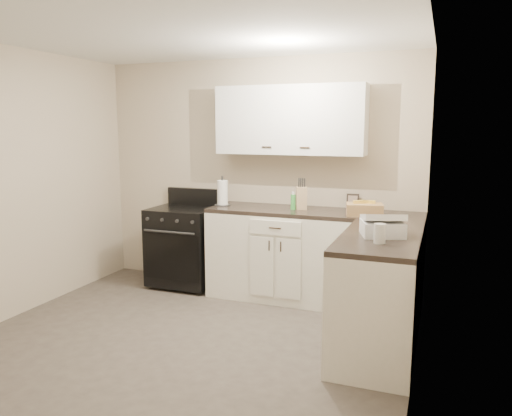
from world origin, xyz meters
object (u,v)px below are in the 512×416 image
at_px(paper_towel, 222,193).
at_px(wicker_basket, 364,210).
at_px(knife_block, 302,198).
at_px(countertop_grill, 382,228).
at_px(stove, 184,245).

bearing_deg(paper_towel, wicker_basket, -2.92).
height_order(knife_block, countertop_grill, knife_block).
bearing_deg(wicker_basket, paper_towel, 177.08).
xyz_separation_m(wicker_basket, countertop_grill, (0.27, -0.86, 0.00)).
bearing_deg(wicker_basket, knife_block, 168.93).
bearing_deg(paper_towel, knife_block, 3.40).
relative_size(wicker_basket, countertop_grill, 1.09).
bearing_deg(countertop_grill, wicker_basket, 89.62).
height_order(paper_towel, wicker_basket, paper_towel).
distance_m(stove, paper_towel, 0.77).
height_order(paper_towel, countertop_grill, paper_towel).
relative_size(stove, knife_block, 3.70).
relative_size(knife_block, wicker_basket, 0.68).
bearing_deg(paper_towel, countertop_grill, -27.68).
distance_m(knife_block, paper_towel, 0.86).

